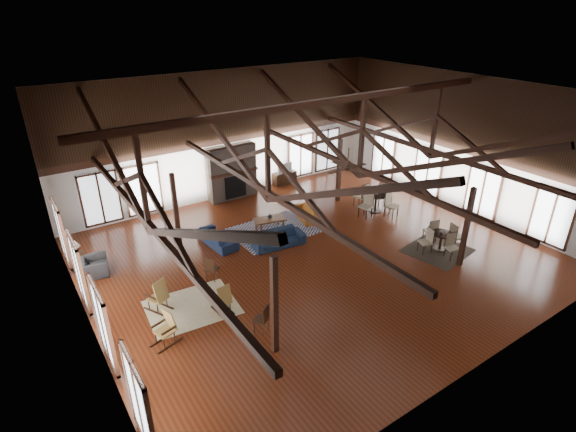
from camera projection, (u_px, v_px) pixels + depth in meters
floor at (315, 255)px, 17.08m from camera, size 16.00×16.00×0.00m
ceiling at (319, 95)px, 14.45m from camera, size 16.00×14.00×0.02m
wall_back at (226, 136)px, 20.99m from camera, size 16.00×0.02×6.00m
wall_front at (497, 273)px, 10.54m from camera, size 16.00×0.02×6.00m
wall_left at (74, 244)px, 11.76m from camera, size 0.02×14.00×6.00m
wall_right at (462, 144)px, 19.77m from camera, size 0.02×14.00×6.00m
roof_truss at (318, 154)px, 15.31m from camera, size 15.60×14.07×3.14m
post_grid at (316, 219)px, 16.41m from camera, size 8.16×7.16×3.05m
fireplace at (232, 172)px, 21.49m from camera, size 2.50×0.69×2.60m
ceiling_fan at (348, 167)px, 14.95m from camera, size 1.60×1.60×0.75m
sofa_navy_front at (279, 238)px, 17.62m from camera, size 2.17×1.07×0.61m
sofa_navy_left at (217, 238)px, 17.72m from camera, size 2.04×0.96×0.58m
sofa_orange at (306, 213)px, 19.85m from camera, size 1.84×1.11×0.50m
coffee_table at (270, 220)px, 18.80m from camera, size 1.40×0.92×0.49m
vase at (270, 216)px, 18.80m from camera, size 0.24×0.24×0.20m
armchair at (95, 266)px, 15.80m from camera, size 1.08×0.98×0.62m
side_table_lamp at (78, 258)px, 16.06m from camera, size 0.46×0.46×1.17m
rocking_chair_a at (159, 296)px, 13.85m from camera, size 0.79×0.97×1.10m
rocking_chair_b at (223, 300)px, 13.76m from camera, size 0.48×0.81×1.01m
rocking_chair_c at (167, 327)px, 12.58m from camera, size 0.91×0.65×1.06m
side_chair_a at (211, 267)px, 15.31m from camera, size 0.55×0.55×0.92m
side_chair_b at (263, 317)px, 12.96m from camera, size 0.52×0.52×0.88m
cafe_table_near at (441, 238)px, 17.27m from camera, size 1.92×1.92×0.98m
cafe_table_far at (376, 200)px, 20.35m from camera, size 2.24×2.24×1.14m
cup_near at (441, 231)px, 17.21m from camera, size 0.14×0.14×0.10m
cup_far at (377, 194)px, 20.20m from camera, size 0.14×0.14×0.09m
tv_console at (285, 178)px, 23.53m from camera, size 1.26×0.47×0.63m
television at (284, 168)px, 23.25m from camera, size 0.91×0.22×0.52m
rug_tan at (192, 307)px, 14.20m from camera, size 2.90×2.37×0.01m
rug_navy at (273, 230)px, 18.87m from camera, size 3.45×2.61×0.01m
rug_dark at (437, 250)px, 17.39m from camera, size 2.57×2.41×0.01m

